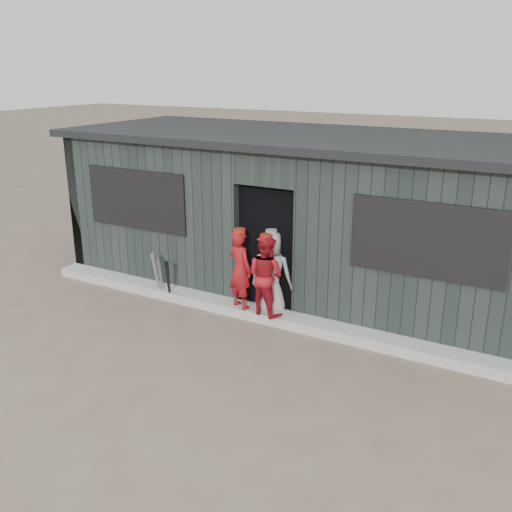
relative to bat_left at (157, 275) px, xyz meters
The scene contains 9 objects.
ground 2.48m from the bat_left, 42.87° to the right, with size 80.00×80.00×0.00m, color brown.
curb 1.83m from the bat_left, ahead, with size 8.00×0.36×0.15m, color #ADADA7.
bat_left is the anchor object (origin of this frame).
bat_mid 0.10m from the bat_left, 74.20° to the left, with size 0.07×0.07×0.71m, color gray.
bat_right 0.26m from the bat_left, ahead, with size 0.07×0.07×0.75m, color black.
player_red_left 1.58m from the bat_left, ahead, with size 0.45×0.29×1.22m, color maroon.
player_red_right 2.02m from the bat_left, ahead, with size 0.59×0.46×1.21m, color maroon.
player_grey_back 1.98m from the bat_left, 10.84° to the left, with size 0.65×0.43×1.34m, color #A4A4A4.
dugout 2.71m from the bat_left, 45.79° to the left, with size 8.30×3.30×2.62m.
Camera 1 is at (3.92, -5.15, 3.67)m, focal length 40.00 mm.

